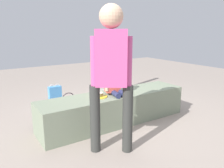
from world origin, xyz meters
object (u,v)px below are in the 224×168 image
object	(u,v)px
water_bottle_far_side	(82,102)
handbag_brown_canvas	(101,107)
cake_box_white	(105,93)
handbag_black_leather	(69,105)
adult_standing	(111,67)
gift_bag	(55,95)
water_bottle_near_gift	(114,95)
party_cup_red	(121,93)
child_seated	(114,80)
cake_plate	(99,96)

from	to	relation	value
water_bottle_far_side	handbag_brown_canvas	xyz separation A→B (m)	(0.15, -0.41, -0.00)
cake_box_white	handbag_black_leather	xyz separation A→B (m)	(-1.03, -0.50, 0.07)
handbag_brown_canvas	adult_standing	bearing A→B (deg)	-114.68
handbag_black_leather	gift_bag	bearing A→B (deg)	93.11
water_bottle_near_gift	party_cup_red	world-z (taller)	water_bottle_near_gift
child_seated	water_bottle_near_gift	xyz separation A→B (m)	(0.65, 0.98, -0.57)
child_seated	party_cup_red	bearing A→B (deg)	50.53
cake_plate	water_bottle_far_side	distance (m)	0.95
cake_box_white	handbag_black_leather	world-z (taller)	handbag_black_leather
party_cup_red	water_bottle_near_gift	bearing A→B (deg)	-152.16
gift_bag	handbag_brown_canvas	world-z (taller)	gift_bag
water_bottle_far_side	handbag_black_leather	distance (m)	0.29
water_bottle_near_gift	handbag_brown_canvas	world-z (taller)	handbag_brown_canvas
cake_box_white	party_cup_red	bearing A→B (deg)	-29.62
adult_standing	handbag_brown_canvas	xyz separation A→B (m)	(0.50, 1.09, -0.88)
adult_standing	cake_plate	size ratio (longest dim) A/B	7.25
cake_plate	water_bottle_near_gift	distance (m)	1.37
adult_standing	water_bottle_far_side	size ratio (longest dim) A/B	7.03
water_bottle_near_gift	cake_box_white	size ratio (longest dim) A/B	0.65
party_cup_red	handbag_black_leather	bearing A→B (deg)	-165.59
adult_standing	water_bottle_far_side	xyz separation A→B (m)	(0.35, 1.50, -0.87)
child_seated	water_bottle_far_side	distance (m)	1.03
adult_standing	cake_plate	bearing A→B (deg)	71.52
adult_standing	cake_plate	world-z (taller)	adult_standing
water_bottle_far_side	water_bottle_near_gift	bearing A→B (deg)	9.20
child_seated	cake_box_white	distance (m)	1.57
water_bottle_near_gift	party_cup_red	distance (m)	0.32
cake_plate	child_seated	bearing A→B (deg)	0.50
cake_plate	handbag_black_leather	xyz separation A→B (m)	(-0.15, 0.79, -0.35)
adult_standing	handbag_black_leather	xyz separation A→B (m)	(0.06, 1.43, -0.86)
cake_plate	party_cup_red	size ratio (longest dim) A/B	2.43
cake_box_white	cake_plate	bearing A→B (deg)	-124.36
adult_standing	handbag_brown_canvas	size ratio (longest dim) A/B	5.49
adult_standing	gift_bag	xyz separation A→B (m)	(0.03, 2.02, -0.81)
gift_bag	handbag_black_leather	distance (m)	0.59
handbag_black_leather	water_bottle_near_gift	bearing A→B (deg)	10.38
cake_plate	water_bottle_far_side	size ratio (longest dim) A/B	0.97
cake_box_white	gift_bag	bearing A→B (deg)	175.24
water_bottle_far_side	handbag_brown_canvas	distance (m)	0.44
cake_plate	gift_bag	bearing A→B (deg)	97.53
child_seated	cake_box_white	size ratio (longest dim) A/B	1.45
party_cup_red	cake_box_white	world-z (taller)	cake_box_white
water_bottle_far_side	cake_plate	bearing A→B (deg)	-98.87
gift_bag	child_seated	bearing A→B (deg)	-73.03
cake_plate	water_bottle_near_gift	bearing A→B (deg)	47.94
party_cup_red	adult_standing	bearing A→B (deg)	-127.96
cake_plate	gift_bag	size ratio (longest dim) A/B	0.59
party_cup_red	handbag_black_leather	size ratio (longest dim) A/B	0.27
water_bottle_far_side	handbag_brown_canvas	size ratio (longest dim) A/B	0.78
water_bottle_near_gift	adult_standing	bearing A→B (deg)	-124.15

